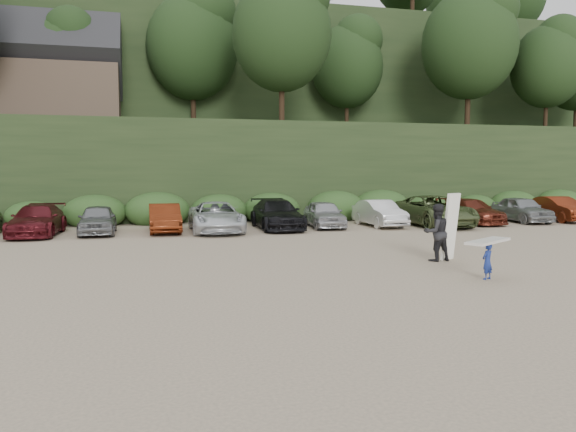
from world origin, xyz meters
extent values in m
plane|color=tan|center=(0.00, 0.00, 0.00)|extent=(120.00, 120.00, 0.00)
cube|color=black|center=(0.00, 22.00, 3.00)|extent=(80.00, 14.00, 6.00)
cube|color=black|center=(0.00, 40.00, 8.00)|extent=(90.00, 30.00, 16.00)
ellipsoid|color=black|center=(0.00, 22.00, 11.00)|extent=(66.00, 12.00, 10.00)
cube|color=#2B491E|center=(-0.55, 14.50, 0.60)|extent=(46.20, 2.00, 1.20)
cube|color=brown|center=(-12.00, 24.00, 8.00)|extent=(8.00, 6.00, 4.00)
imported|color=#561319|center=(-11.41, 10.33, 0.72)|extent=(2.26, 5.04, 1.44)
imported|color=slate|center=(-8.73, 10.21, 0.70)|extent=(1.69, 4.14, 1.40)
imported|color=maroon|center=(-5.61, 10.23, 0.70)|extent=(1.47, 4.22, 1.39)
imported|color=silver|center=(-3.15, 9.71, 0.74)|extent=(2.59, 5.40, 1.48)
imported|color=black|center=(0.06, 10.30, 0.76)|extent=(2.20, 5.28, 1.52)
imported|color=#A7A8AC|center=(2.67, 10.39, 0.71)|extent=(2.04, 4.32, 1.43)
imported|color=silver|center=(5.74, 10.19, 0.71)|extent=(1.59, 4.34, 1.42)
imported|color=#56653B|center=(8.72, 9.66, 0.82)|extent=(2.81, 5.97, 1.65)
imported|color=maroon|center=(11.43, 10.35, 0.70)|extent=(2.23, 4.91, 1.39)
imported|color=gray|center=(14.75, 10.31, 0.75)|extent=(2.07, 4.53, 1.51)
imported|color=#63210E|center=(17.24, 10.26, 0.73)|extent=(1.84, 4.52, 1.46)
imported|color=navy|center=(2.71, -4.08, 0.51)|extent=(0.44, 0.38, 1.03)
cube|color=silver|center=(2.71, -4.08, 1.09)|extent=(1.87, 1.44, 0.08)
imported|color=black|center=(2.93, -0.85, 0.97)|extent=(1.01, 0.82, 1.94)
cube|color=white|center=(3.48, -0.81, 1.15)|extent=(0.72, 0.57, 2.29)
camera|label=1|loc=(-6.67, -17.77, 3.12)|focal=35.00mm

